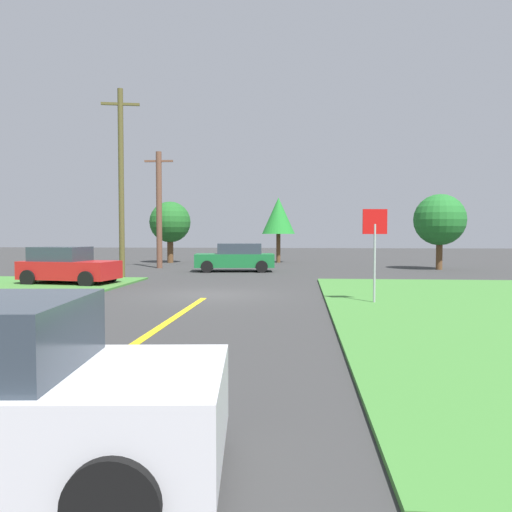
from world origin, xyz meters
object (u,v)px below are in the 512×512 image
at_px(stop_sign, 375,237).
at_px(pine_tree_center, 278,216).
at_px(car_approaching_junction, 236,258).
at_px(oak_tree_right, 170,222).
at_px(parked_car_near_building, 67,266).
at_px(utility_pole_mid, 121,181).
at_px(oak_tree_left, 440,220).
at_px(utility_pole_far, 159,209).

relative_size(stop_sign, pine_tree_center, 0.60).
relative_size(car_approaching_junction, oak_tree_right, 1.02).
relative_size(parked_car_near_building, pine_tree_center, 0.86).
distance_m(utility_pole_mid, pine_tree_center, 16.03).
bearing_deg(oak_tree_left, utility_pole_far, -179.55).
bearing_deg(oak_tree_right, pine_tree_center, 6.12).
xyz_separation_m(parked_car_near_building, oak_tree_left, (18.25, 10.83, 2.20)).
bearing_deg(utility_pole_mid, stop_sign, -36.85).
distance_m(stop_sign, utility_pole_mid, 13.80).
xyz_separation_m(car_approaching_junction, utility_pole_far, (-5.19, 2.45, 2.93)).
xyz_separation_m(stop_sign, oak_tree_left, (6.11, 15.89, 0.94)).
bearing_deg(utility_pole_mid, oak_tree_left, 24.60).
xyz_separation_m(car_approaching_junction, oak_tree_left, (12.08, 2.59, 2.20)).
bearing_deg(parked_car_near_building, pine_tree_center, 73.20).
distance_m(parked_car_near_building, pine_tree_center, 19.50).
xyz_separation_m(utility_pole_mid, pine_tree_center, (6.92, 14.41, -1.20)).
height_order(stop_sign, car_approaching_junction, stop_sign).
bearing_deg(oak_tree_left, parked_car_near_building, -149.31).
relative_size(utility_pole_mid, oak_tree_right, 1.98).
distance_m(car_approaching_junction, oak_tree_left, 12.55).
relative_size(parked_car_near_building, car_approaching_junction, 0.90).
relative_size(utility_pole_far, oak_tree_left, 1.60).
xyz_separation_m(utility_pole_far, oak_tree_left, (17.27, 0.14, -0.74)).
bearing_deg(pine_tree_center, oak_tree_right, -173.88).
height_order(utility_pole_mid, pine_tree_center, utility_pole_mid).
bearing_deg(car_approaching_junction, utility_pole_far, -31.71).
bearing_deg(car_approaching_junction, pine_tree_center, -108.85).
height_order(utility_pole_mid, oak_tree_left, utility_pole_mid).
bearing_deg(oak_tree_right, stop_sign, -61.04).
relative_size(stop_sign, utility_pole_mid, 0.32).
xyz_separation_m(stop_sign, utility_pole_far, (-11.15, 15.75, 1.68)).
bearing_deg(utility_pole_mid, pine_tree_center, 64.36).
height_order(utility_pole_far, oak_tree_left, utility_pole_far).
bearing_deg(pine_tree_center, oak_tree_left, -33.53).
distance_m(oak_tree_left, oak_tree_right, 19.01).
bearing_deg(oak_tree_right, parked_car_near_building, -90.50).
relative_size(parked_car_near_building, utility_pole_far, 0.57).
bearing_deg(utility_pole_mid, parked_car_near_building, -112.90).
bearing_deg(utility_pole_far, stop_sign, -54.70).
xyz_separation_m(stop_sign, pine_tree_center, (-3.93, 22.54, 1.43)).
height_order(stop_sign, utility_pole_mid, utility_pole_mid).
bearing_deg(oak_tree_left, car_approaching_junction, -167.90).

